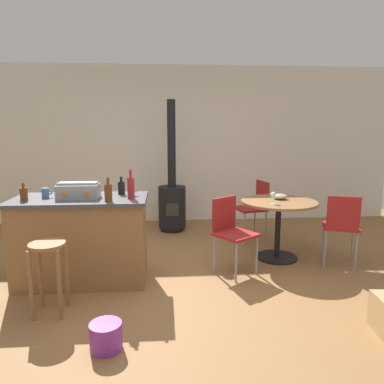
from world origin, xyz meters
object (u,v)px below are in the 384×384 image
Objects in this scene: dining_table at (278,215)px; bottle_2 at (108,192)px; wine_glass at (273,195)px; toolbox at (78,191)px; folding_chair_near at (341,224)px; plastic_bucket at (106,336)px; bottle_3 at (131,188)px; cup_0 at (46,193)px; bottle_0 at (24,194)px; wood_stove at (172,199)px; bottle_1 at (121,187)px; serving_bowl at (280,196)px; wooden_stool at (48,263)px; folding_chair_far at (255,205)px; kitchen_island at (82,239)px; cup_1 at (131,191)px; folding_chair_left at (231,229)px.

bottle_2 is (-1.98, -0.73, 0.44)m from dining_table.
toolbox is at bearing -170.76° from wine_glass.
folding_chair_near is 3.60× the size of plastic_bucket.
dining_table is at bearing 43.59° from plastic_bucket.
bottle_3 is 2.73× the size of cup_0.
bottle_0 is (-3.50, -0.28, 0.47)m from folding_chair_near.
wood_stove reaches higher than bottle_2.
bottle_2 is at bearing -101.66° from bottle_1.
folding_chair_near reaches higher than serving_bowl.
bottle_0 is 0.60× the size of bottle_3.
bottle_1 is 0.80× the size of plastic_bucket.
wooden_stool is at bearing 134.58° from plastic_bucket.
cup_0 is (-2.56, -1.24, 0.45)m from folding_chair_far.
bottle_0 reaches higher than serving_bowl.
folding_chair_near is (2.97, 0.17, 0.06)m from kitchen_island.
toolbox is at bearing 78.72° from wooden_stool.
bottle_1 is at bearing 116.06° from bottle_3.
bottle_3 reaches higher than toolbox.
serving_bowl is at bearing 27.44° from wooden_stool.
wooden_stool is 2.57m from wine_glass.
plastic_bucket is (0.44, -1.28, -0.36)m from kitchen_island.
wooden_stool is 3.61× the size of bottle_0.
wooden_stool is at bearing -164.40° from folding_chair_near.
folding_chair_far is 3.10m from bottle_0.
toolbox is at bearing -167.20° from dining_table.
wine_glass is (1.64, 0.42, -0.18)m from bottle_3.
dining_table is at bearing 13.32° from cup_1.
bottle_0 is 1.58× the size of cup_1.
folding_chair_far is 2.16m from bottle_1.
serving_bowl reaches higher than plastic_bucket.
folding_chair_near and folding_chair_far have the same top height.
dining_table is at bearing 12.80° from toolbox.
folding_chair_near is 0.87m from wine_glass.
wine_glass is (2.18, 0.33, 0.39)m from kitchen_island.
bottle_1 is at bearing 24.79° from toolbox.
wine_glass reaches higher than wooden_stool.
bottle_1 is 0.30m from bottle_3.
kitchen_island is 0.54m from toolbox.
toolbox is 0.53m from bottle_0.
folding_chair_near is 7.94× the size of cup_0.
toolbox reaches higher than cup_0.
folding_chair_left is 1.72m from toolbox.
wood_stove reaches higher than bottle_3.
plastic_bucket is (0.58, -0.59, -0.36)m from wooden_stool.
folding_chair_near is at bearing 8.64° from bottle_2.
serving_bowl is at bearing 44.44° from plastic_bucket.
toolbox is 2.22m from wine_glass.
folding_chair_far is 0.42× the size of wood_stove.
kitchen_island is 0.68m from bottle_2.
wine_glass is (1.77, 0.16, -0.14)m from bottle_1.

